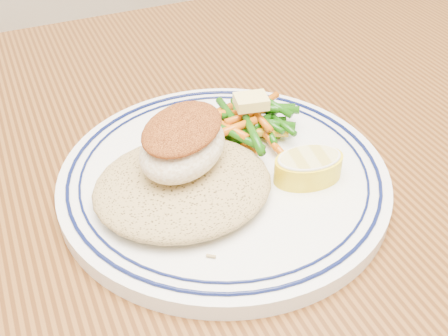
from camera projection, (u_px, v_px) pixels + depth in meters
dining_table at (203, 313)px, 0.50m from camera, size 1.50×0.90×0.75m
plate at (224, 178)px, 0.48m from camera, size 0.28×0.28×0.02m
rice_pilaf at (183, 182)px, 0.45m from camera, size 0.15×0.13×0.03m
fish_fillet at (183, 142)px, 0.44m from camera, size 0.11×0.10×0.04m
vegetable_pile at (247, 123)px, 0.51m from camera, size 0.11×0.11×0.03m
butter_pat at (251, 101)px, 0.50m from camera, size 0.03×0.03×0.01m
lemon_wedge at (308, 166)px, 0.47m from camera, size 0.06×0.06×0.02m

